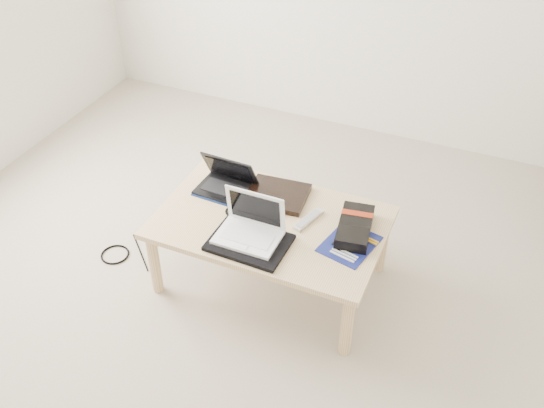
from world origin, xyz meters
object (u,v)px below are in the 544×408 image
at_px(netbook, 227,183).
at_px(gpu_box, 355,227).
at_px(white_laptop, 250,227).
at_px(coffee_table, 271,228).

xyz_separation_m(netbook, gpu_box, (0.70, -0.06, -0.01)).
bearing_deg(white_laptop, gpu_box, 27.62).
bearing_deg(netbook, gpu_box, -4.96).
distance_m(white_laptop, gpu_box, 0.49).
bearing_deg(gpu_box, coffee_table, -169.46).
distance_m(netbook, white_laptop, 0.39).
relative_size(coffee_table, netbook, 3.70).
relative_size(netbook, gpu_box, 0.94).
relative_size(netbook, white_laptop, 1.02).
bearing_deg(coffee_table, gpu_box, 10.54).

